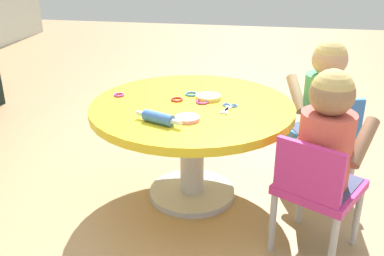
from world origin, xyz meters
The scene contains 14 objects.
ground_plane centered at (0.00, 0.00, 0.00)m, with size 10.00×10.00×0.00m, color tan.
craft_table centered at (0.00, 0.00, 0.40)m, with size 0.97×0.97×0.50m.
child_chair_left centered at (-0.35, -0.57, 0.31)m, with size 0.41×0.41×0.54m.
seated_child_left centered at (-0.32, -0.59, 0.53)m, with size 0.43×0.40×0.51m.
child_chair_right centered at (0.18, -0.64, 0.31)m, with size 0.38×0.38×0.54m.
seated_child_right centered at (0.21, -0.63, 0.53)m, with size 0.41×0.36×0.51m.
rolling_pin centered at (-0.26, 0.10, 0.53)m, with size 0.11×0.22×0.05m.
craft_scissors centered at (-0.02, -0.18, 0.51)m, with size 0.14×0.08×0.01m.
playdough_blob_0 centered at (-0.21, -0.02, 0.51)m, with size 0.11×0.11×0.02m, color pink.
playdough_blob_1 centered at (0.08, -0.07, 0.51)m, with size 0.13×0.13×0.02m, color #F2CC72.
cookie_cutter_0 centered at (0.05, 0.38, 0.51)m, with size 0.05×0.05×0.01m, color #D83FA5.
cookie_cutter_1 centered at (0.02, -0.05, 0.51)m, with size 0.06×0.06×0.01m, color #D83FA5.
cookie_cutter_2 centered at (0.13, 0.03, 0.51)m, with size 0.06×0.06×0.01m, color #3F99D8.
cookie_cutter_3 centered at (0.03, 0.08, 0.51)m, with size 0.06×0.06×0.01m, color red.
Camera 1 is at (-1.91, -0.34, 1.21)m, focal length 40.52 mm.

